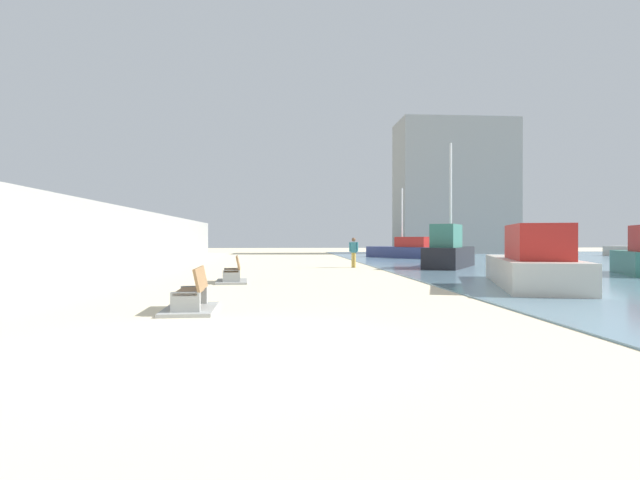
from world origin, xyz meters
TOP-DOWN VIEW (x-y plane):
  - ground_plane at (0.00, 18.00)m, footprint 120.00×120.00m
  - seawall at (-7.50, 18.00)m, footprint 0.80×64.00m
  - bench_near at (-1.16, 3.90)m, footprint 1.17×2.14m
  - bench_far at (-0.94, 11.40)m, footprint 1.24×2.17m
  - person_walking at (4.85, 20.76)m, footprint 0.48×0.31m
  - boat_distant at (9.85, 19.62)m, footprint 4.28×5.69m
  - boat_far_right at (11.04, 33.70)m, footprint 5.65×7.10m
  - boat_mid_bay at (9.13, 8.78)m, footprint 4.33×7.98m
  - harbor_building at (19.10, 46.00)m, footprint 12.00×6.00m

SIDE VIEW (x-z plane):
  - ground_plane at x=0.00m, z-range 0.00..0.00m
  - bench_near at x=-1.16m, z-range -0.26..0.72m
  - bench_far at x=-0.94m, z-range -0.26..0.72m
  - boat_far_right at x=11.04m, z-range -2.16..3.51m
  - boat_mid_bay at x=9.13m, z-range -0.24..1.78m
  - boat_distant at x=9.85m, z-range -2.49..4.29m
  - person_walking at x=4.85m, z-range 0.13..1.79m
  - seawall at x=-7.50m, z-range 0.00..3.23m
  - harbor_building at x=19.10m, z-range 0.00..13.88m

